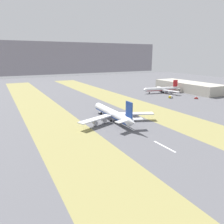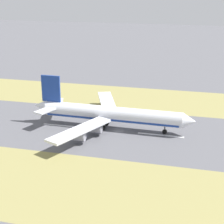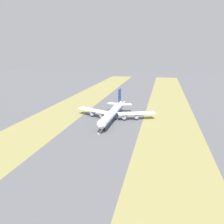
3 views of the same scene
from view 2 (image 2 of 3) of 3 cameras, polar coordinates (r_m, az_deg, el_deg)
ground_plane at (r=148.78m, az=0.84°, el=-2.90°), size 800.00×800.00×0.00m
grass_median_west at (r=190.33m, az=4.02°, el=2.05°), size 40.00×600.00×0.01m
grass_median_east at (r=109.98m, az=-4.78°, el=-11.47°), size 40.00×600.00×0.01m
centreline_dash_mid at (r=155.30m, az=-7.37°, el=-2.09°), size 1.20×18.00×0.01m
centreline_dash_far at (r=146.04m, az=7.43°, el=-3.50°), size 1.20×18.00×0.01m
airplane_main_jet at (r=149.72m, az=-0.70°, el=-0.29°), size 64.12×67.11×20.20m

